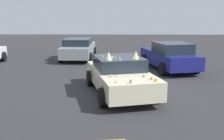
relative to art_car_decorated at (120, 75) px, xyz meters
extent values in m
plane|color=#2D2D30|center=(-0.04, -0.01, -0.70)|extent=(60.00, 60.00, 0.00)
cube|color=beige|center=(-0.04, -0.01, -0.11)|extent=(4.66, 2.87, 0.63)
cube|color=#1E2833|center=(0.16, 0.04, 0.44)|extent=(2.25, 2.11, 0.46)
cylinder|color=black|center=(-1.10, -1.26, -0.37)|extent=(0.68, 0.38, 0.64)
cylinder|color=black|center=(-1.58, 0.55, -0.37)|extent=(0.68, 0.38, 0.64)
cylinder|color=black|center=(1.50, -0.57, -0.37)|extent=(0.68, 0.38, 0.64)
cylinder|color=black|center=(1.02, 1.24, -0.37)|extent=(0.68, 0.38, 0.64)
ellipsoid|color=black|center=(-0.62, -1.11, -0.20)|extent=(0.16, 0.06, 0.16)
ellipsoid|color=black|center=(0.78, 1.16, -0.01)|extent=(0.19, 0.07, 0.10)
ellipsoid|color=black|center=(-1.43, 0.57, -0.05)|extent=(0.11, 0.05, 0.08)
ellipsoid|color=black|center=(1.06, -0.67, -0.26)|extent=(0.16, 0.06, 0.09)
ellipsoid|color=black|center=(-1.73, 0.49, -0.16)|extent=(0.17, 0.06, 0.11)
ellipsoid|color=black|center=(0.43, 1.06, -0.10)|extent=(0.15, 0.06, 0.09)
ellipsoid|color=black|center=(-0.42, -1.06, -0.23)|extent=(0.12, 0.05, 0.14)
ellipsoid|color=black|center=(-0.18, -1.00, -0.12)|extent=(0.17, 0.06, 0.10)
ellipsoid|color=black|center=(-0.17, -1.00, -0.04)|extent=(0.17, 0.06, 0.15)
cone|color=tan|center=(-1.96, 0.11, 0.27)|extent=(0.13, 0.13, 0.12)
cylinder|color=gray|center=(-2.00, -0.33, 0.26)|extent=(0.11, 0.11, 0.11)
cylinder|color=orange|center=(-1.76, -1.10, 0.25)|extent=(0.09, 0.09, 0.09)
cylinder|color=orange|center=(-1.58, -1.00, 0.25)|extent=(0.12, 0.12, 0.09)
sphere|color=tan|center=(-1.18, 0.11, 0.25)|extent=(0.07, 0.07, 0.07)
sphere|color=tan|center=(-1.23, 0.29, 0.26)|extent=(0.09, 0.09, 0.09)
sphere|color=gray|center=(-1.19, -0.79, 0.26)|extent=(0.10, 0.10, 0.10)
cylinder|color=tan|center=(0.07, 0.66, 0.70)|extent=(0.09, 0.09, 0.05)
cone|color=tan|center=(-0.12, 0.15, 0.71)|extent=(0.05, 0.05, 0.08)
cylinder|color=#A87A38|center=(0.12, 0.40, 0.71)|extent=(0.10, 0.10, 0.07)
cone|color=tan|center=(-0.38, -0.47, 0.72)|extent=(0.06, 0.06, 0.09)
cylinder|color=silver|center=(-0.08, 0.28, 0.70)|extent=(0.08, 0.08, 0.06)
cone|color=gray|center=(-0.41, 0.00, 0.73)|extent=(0.11, 0.11, 0.11)
cone|color=beige|center=(-0.21, -0.58, 0.81)|extent=(0.24, 0.24, 0.27)
cone|color=beige|center=(-0.47, 0.40, 0.81)|extent=(0.24, 0.24, 0.27)
cube|color=navy|center=(4.51, -2.65, -0.07)|extent=(4.61, 2.74, 0.70)
cube|color=#1E2833|center=(4.09, -2.75, 0.54)|extent=(2.21, 2.02, 0.51)
cylinder|color=black|center=(5.59, -1.45, -0.38)|extent=(0.68, 0.37, 0.64)
cylinder|color=black|center=(6.02, -3.20, -0.38)|extent=(0.68, 0.37, 0.64)
cylinder|color=black|center=(3.00, -2.10, -0.38)|extent=(0.68, 0.37, 0.64)
cylinder|color=black|center=(3.43, -3.84, -0.38)|extent=(0.68, 0.37, 0.64)
cylinder|color=black|center=(6.74, 7.36, -0.39)|extent=(0.63, 0.27, 0.62)
cube|color=gray|center=(7.84, 2.73, -0.09)|extent=(4.47, 1.83, 0.68)
cube|color=#1E2833|center=(7.62, 2.73, 0.47)|extent=(2.14, 1.67, 0.43)
cylinder|color=black|center=(9.23, 3.65, -0.38)|extent=(0.63, 0.22, 0.63)
cylinder|color=black|center=(9.22, 1.80, -0.38)|extent=(0.63, 0.22, 0.63)
cylinder|color=black|center=(6.47, 3.66, -0.38)|extent=(0.63, 0.22, 0.63)
cylinder|color=black|center=(6.46, 1.81, -0.38)|extent=(0.63, 0.22, 0.63)
camera|label=1|loc=(-9.74, 0.04, 2.24)|focal=42.66mm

